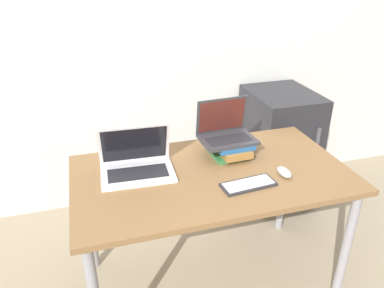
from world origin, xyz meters
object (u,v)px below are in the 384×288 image
at_px(laptop_on_books, 226,131).
at_px(wireless_keyboard, 248,184).
at_px(laptop_left, 137,163).
at_px(mini_fridge, 278,147).
at_px(mouse, 284,172).
at_px(book_stack, 230,147).

relative_size(laptop_on_books, wireless_keyboard, 1.12).
bearing_deg(laptop_on_books, laptop_left, -171.68).
bearing_deg(mini_fridge, laptop_left, -152.38).
distance_m(laptop_left, mouse, 0.77).
height_order(laptop_on_books, wireless_keyboard, laptop_on_books).
distance_m(laptop_left, wireless_keyboard, 0.58).
height_order(mouse, mini_fridge, mini_fridge).
xyz_separation_m(book_stack, laptop_on_books, (-0.02, 0.03, 0.09)).
bearing_deg(laptop_on_books, mini_fridge, 39.22).
bearing_deg(laptop_left, wireless_keyboard, -29.84).
bearing_deg(laptop_on_books, mouse, -58.38).
xyz_separation_m(book_stack, mouse, (0.18, -0.30, -0.02)).
bearing_deg(mini_fridge, book_stack, -138.77).
xyz_separation_m(laptop_on_books, mouse, (0.20, -0.33, -0.11)).
bearing_deg(laptop_on_books, wireless_keyboard, -92.69).
xyz_separation_m(laptop_on_books, mini_fridge, (0.67, 0.55, -0.46)).
relative_size(laptop_left, book_stack, 1.40).
bearing_deg(laptop_left, laptop_on_books, 8.32).
distance_m(wireless_keyboard, mini_fridge, 1.19).
distance_m(book_stack, mini_fridge, 0.95).
xyz_separation_m(wireless_keyboard, mouse, (0.22, 0.04, 0.01)).
distance_m(laptop_on_books, wireless_keyboard, 0.39).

